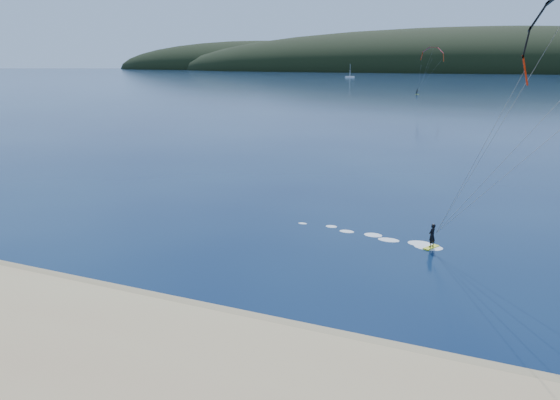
% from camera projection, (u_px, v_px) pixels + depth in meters
% --- Properties ---
extents(ground, '(1800.00, 1800.00, 0.00)m').
position_uv_depth(ground, '(154.00, 362.00, 22.83)').
color(ground, '#071537').
rests_on(ground, ground).
extents(wet_sand, '(220.00, 2.50, 0.10)m').
position_uv_depth(wet_sand, '(209.00, 316.00, 26.81)').
color(wet_sand, '#927F55').
rests_on(wet_sand, ground).
extents(headland, '(1200.00, 310.00, 140.00)m').
position_uv_depth(headland, '(507.00, 72.00, 682.89)').
color(headland, black).
rests_on(headland, ground).
extents(kitesurfer_far, '(10.61, 6.92, 15.97)m').
position_uv_depth(kitesurfer_far, '(432.00, 59.00, 198.72)').
color(kitesurfer_far, '#CFDD1A').
rests_on(kitesurfer_far, ground).
extents(sailboat, '(7.82, 4.86, 10.88)m').
position_uv_depth(sailboat, '(350.00, 77.00, 424.29)').
color(sailboat, white).
rests_on(sailboat, ground).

